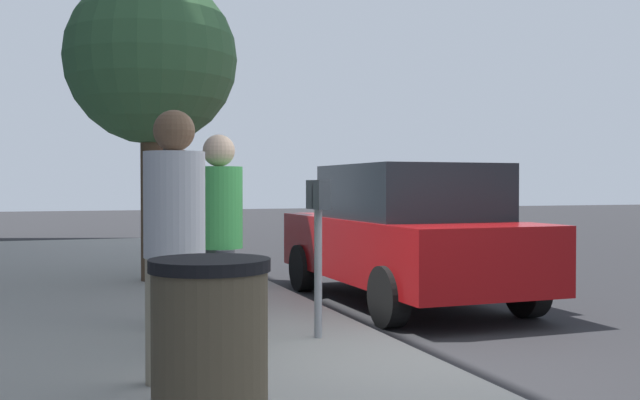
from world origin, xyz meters
TOP-DOWN VIEW (x-y plane):
  - ground_plane at (0.00, 0.00)m, footprint 80.00×80.00m
  - sidewalk_slab at (0.00, 3.00)m, footprint 28.00×6.00m
  - parking_meter at (0.85, 0.63)m, footprint 0.36×0.12m
  - pedestrian_at_meter at (0.65, 1.57)m, footprint 0.54×0.39m
  - pedestrian_bystander at (-0.39, 2.08)m, footprint 0.50×0.41m
  - parking_officer at (1.73, 1.70)m, footprint 0.47×0.37m
  - parked_sedan_near at (3.14, -1.35)m, footprint 4.41×1.99m
  - street_tree at (5.34, 1.57)m, footprint 2.43×2.43m
  - traffic_signal at (9.56, 0.74)m, footprint 0.24×0.44m
  - trash_bin at (-1.79, 2.11)m, footprint 0.59×0.59m

SIDE VIEW (x-z plane):
  - ground_plane at x=0.00m, z-range 0.00..0.00m
  - sidewalk_slab at x=0.00m, z-range 0.00..0.15m
  - trash_bin at x=-1.79m, z-range 0.15..1.16m
  - parked_sedan_near at x=3.14m, z-range 0.01..1.78m
  - parking_officer at x=1.73m, z-range 0.29..2.00m
  - parking_meter at x=0.85m, z-range 0.46..1.87m
  - pedestrian_at_meter at x=0.65m, z-range 0.31..2.09m
  - pedestrian_bystander at x=-0.39m, z-range 0.33..2.20m
  - traffic_signal at x=9.56m, z-range 0.78..4.38m
  - street_tree at x=5.34m, z-range 1.09..5.46m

